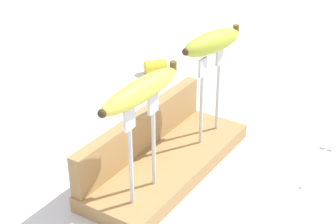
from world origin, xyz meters
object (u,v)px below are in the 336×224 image
(fork_stand_right, at_px, (210,87))
(banana_chunk_near, at_px, (156,67))
(fork_stand_left, at_px, (142,140))
(banana_raised_left, at_px, (141,90))
(fork_fallen_near, at_px, (321,156))
(banana_raised_right, at_px, (212,42))

(fork_stand_right, xyz_separation_m, banana_chunk_near, (0.27, 0.31, -0.12))
(fork_stand_left, bearing_deg, banana_raised_left, 178.37)
(banana_raised_left, bearing_deg, fork_fallen_near, -33.43)
(fork_stand_left, height_order, banana_raised_left, banana_raised_left)
(banana_raised_left, distance_m, banana_raised_right, 0.24)
(banana_raised_left, height_order, banana_chunk_near, banana_raised_left)
(fork_stand_right, height_order, banana_raised_left, banana_raised_left)
(banana_raised_left, relative_size, banana_chunk_near, 2.87)
(banana_chunk_near, bearing_deg, banana_raised_right, -130.56)
(fork_stand_left, bearing_deg, banana_chunk_near, 31.74)
(fork_stand_right, distance_m, fork_fallen_near, 0.27)
(banana_raised_right, distance_m, fork_fallen_near, 0.33)
(banana_raised_right, bearing_deg, banana_chunk_near, 49.44)
(fork_stand_right, distance_m, banana_raised_left, 0.25)
(banana_raised_left, bearing_deg, banana_raised_right, 0.00)
(banana_chunk_near, bearing_deg, banana_raised_left, -148.26)
(banana_raised_left, bearing_deg, banana_chunk_near, 31.74)
(fork_stand_left, distance_m, banana_chunk_near, 0.60)
(banana_raised_left, distance_m, fork_fallen_near, 0.45)
(banana_raised_left, xyz_separation_m, banana_chunk_near, (0.50, 0.31, -0.21))
(fork_stand_right, distance_m, banana_raised_right, 0.10)
(banana_raised_left, bearing_deg, fork_stand_left, -1.63)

